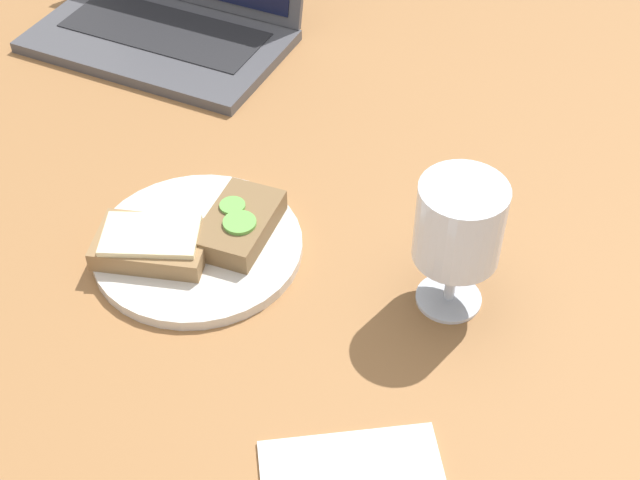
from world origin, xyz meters
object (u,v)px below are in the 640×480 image
object	(u,v)px
sandwich_with_cheese	(152,243)
laptop	(172,2)
plate	(198,247)
wine_glass	(459,227)
sandwich_with_cucumber	(239,224)

from	to	relation	value
sandwich_with_cheese	laptop	xyz separation A→B (cm)	(-22.43, 39.94, 1.90)
plate	laptop	size ratio (longest dim) A/B	0.64
wine_glass	laptop	world-z (taller)	laptop
sandwich_with_cucumber	laptop	world-z (taller)	laptop
plate	sandwich_with_cheese	xyz separation A→B (cm)	(-3.38, -3.22, 1.96)
sandwich_with_cheese	wine_glass	xyz separation A→B (cm)	(29.76, 8.04, 7.50)
sandwich_with_cucumber	wine_glass	bearing A→B (deg)	4.05
plate	laptop	world-z (taller)	laptop
laptop	wine_glass	bearing A→B (deg)	-31.43
sandwich_with_cheese	laptop	bearing A→B (deg)	119.32
plate	sandwich_with_cheese	world-z (taller)	sandwich_with_cheese
sandwich_with_cucumber	wine_glass	xyz separation A→B (cm)	(23.00, 1.63, 7.50)
sandwich_with_cucumber	wine_glass	size ratio (longest dim) A/B	0.76
sandwich_with_cheese	sandwich_with_cucumber	bearing A→B (deg)	43.47
sandwich_with_cheese	wine_glass	distance (cm)	31.73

